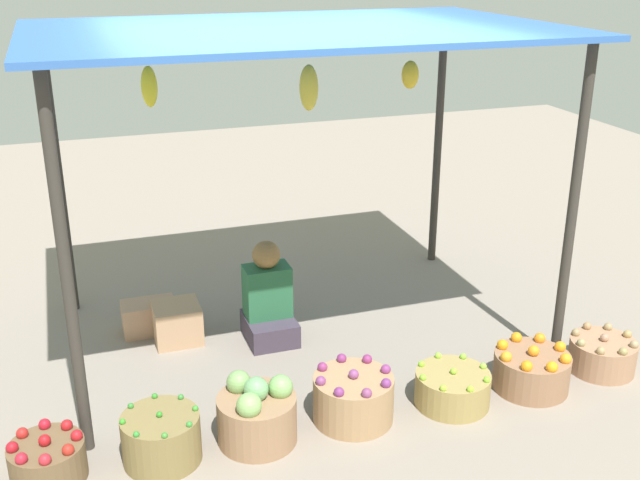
# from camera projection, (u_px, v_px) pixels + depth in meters

# --- Properties ---
(ground_plane) EXTENTS (14.00, 14.00, 0.00)m
(ground_plane) POSITION_uv_depth(u_px,v_px,m) (299.00, 332.00, 5.97)
(ground_plane) COLOR gray
(market_stall_structure) EXTENTS (3.56, 2.28, 2.30)m
(market_stall_structure) POSITION_uv_depth(u_px,v_px,m) (296.00, 52.00, 5.20)
(market_stall_structure) COLOR #38332D
(market_stall_structure) RESTS_ON ground
(vendor_person) EXTENTS (0.36, 0.44, 0.78)m
(vendor_person) POSITION_uv_depth(u_px,v_px,m) (268.00, 302.00, 5.78)
(vendor_person) COLOR #3E3443
(vendor_person) RESTS_ON ground
(basket_red_apples) EXTENTS (0.42, 0.42, 0.29)m
(basket_red_apples) POSITION_uv_depth(u_px,v_px,m) (48.00, 460.00, 4.30)
(basket_red_apples) COLOR brown
(basket_red_apples) RESTS_ON ground
(basket_green_chilies) EXTENTS (0.46, 0.46, 0.33)m
(basket_green_chilies) POSITION_uv_depth(u_px,v_px,m) (161.00, 438.00, 4.45)
(basket_green_chilies) COLOR olive
(basket_green_chilies) RESTS_ON ground
(basket_cabbages) EXTENTS (0.48, 0.48, 0.43)m
(basket_cabbages) POSITION_uv_depth(u_px,v_px,m) (257.00, 414.00, 4.61)
(basket_cabbages) COLOR #997252
(basket_cabbages) RESTS_ON ground
(basket_purple_onions) EXTENTS (0.51, 0.51, 0.35)m
(basket_purple_onions) POSITION_uv_depth(u_px,v_px,m) (353.00, 398.00, 4.83)
(basket_purple_onions) COLOR #A88159
(basket_purple_onions) RESTS_ON ground
(basket_limes) EXTENTS (0.49, 0.49, 0.26)m
(basket_limes) POSITION_uv_depth(u_px,v_px,m) (452.00, 388.00, 5.01)
(basket_limes) COLOR #9F874C
(basket_limes) RESTS_ON ground
(basket_oranges) EXTENTS (0.51, 0.51, 0.32)m
(basket_oranges) POSITION_uv_depth(u_px,v_px,m) (531.00, 370.00, 5.18)
(basket_oranges) COLOR #956C4E
(basket_oranges) RESTS_ON ground
(basket_potatoes) EXTENTS (0.46, 0.46, 0.28)m
(basket_potatoes) POSITION_uv_depth(u_px,v_px,m) (602.00, 354.00, 5.40)
(basket_potatoes) COLOR #A5795A
(basket_potatoes) RESTS_ON ground
(wooden_crate_near_vendor) EXTENTS (0.40, 0.26, 0.24)m
(wooden_crate_near_vendor) POSITION_uv_depth(u_px,v_px,m) (149.00, 317.00, 5.94)
(wooden_crate_near_vendor) COLOR tan
(wooden_crate_near_vendor) RESTS_ON ground
(wooden_crate_stacked_rear) EXTENTS (0.35, 0.34, 0.29)m
(wooden_crate_stacked_rear) POSITION_uv_depth(u_px,v_px,m) (177.00, 323.00, 5.80)
(wooden_crate_stacked_rear) COLOR tan
(wooden_crate_stacked_rear) RESTS_ON ground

